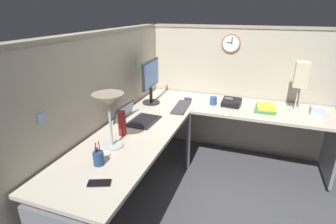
{
  "coord_description": "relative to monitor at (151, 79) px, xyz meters",
  "views": [
    {
      "loc": [
        -2.42,
        -0.52,
        1.76
      ],
      "look_at": [
        -0.09,
        0.31,
        0.78
      ],
      "focal_mm": 27.94,
      "sensor_mm": 36.0,
      "label": 1
    }
  ],
  "objects": [
    {
      "name": "pen_cup",
      "position": [
        -1.32,
        -0.16,
        -0.24
      ],
      "size": [
        0.08,
        0.08,
        0.18
      ],
      "color": "navy",
      "rests_on": "desk"
    },
    {
      "name": "desk_lamp_paper",
      "position": [
        0.3,
        -1.56,
        0.09
      ],
      "size": [
        0.13,
        0.13,
        0.53
      ],
      "color": "#B7BABF",
      "rests_on": "desk"
    },
    {
      "name": "desk",
      "position": [
        -0.38,
        -0.69,
        -0.39
      ],
      "size": [
        2.35,
        2.15,
        0.73
      ],
      "color": "beige",
      "rests_on": "ground"
    },
    {
      "name": "laptop",
      "position": [
        -0.52,
        -0.05,
        -0.27
      ],
      "size": [
        0.36,
        0.4,
        0.22
      ],
      "color": "#232326",
      "rests_on": "desk"
    },
    {
      "name": "book_stack",
      "position": [
        0.22,
        -1.26,
        -0.27
      ],
      "size": [
        0.3,
        0.23,
        0.04
      ],
      "color": "#3F7F4C",
      "rests_on": "desk"
    },
    {
      "name": "office_phone",
      "position": [
        0.22,
        -0.9,
        -0.26
      ],
      "size": [
        0.21,
        0.22,
        0.11
      ],
      "color": "black",
      "rests_on": "desk"
    },
    {
      "name": "pinned_note_middle",
      "position": [
        -1.42,
        0.18,
        0.06
      ],
      "size": [
        0.07,
        0.0,
        0.07
      ],
      "primitive_type": "cube",
      "color": "#99B7E5"
    },
    {
      "name": "computer_mouse",
      "position": [
        0.25,
        -0.37,
        -0.28
      ],
      "size": [
        0.06,
        0.1,
        0.03
      ],
      "primitive_type": "ellipsoid",
      "color": "#38383D",
      "rests_on": "desk"
    },
    {
      "name": "cell_phone",
      "position": [
        -1.51,
        -0.28,
        -0.29
      ],
      "size": [
        0.12,
        0.16,
        0.01
      ],
      "primitive_type": "cube",
      "rotation": [
        0.0,
        0.0,
        0.39
      ],
      "color": "black",
      "rests_on": "desk"
    },
    {
      "name": "ground_plane",
      "position": [
        -0.24,
        -0.64,
        -1.02
      ],
      "size": [
        6.8,
        6.8,
        0.0
      ],
      "primitive_type": "plane",
      "color": "#47474C"
    },
    {
      "name": "coffee_mug",
      "position": [
        0.19,
        -0.69,
        -0.25
      ],
      "size": [
        0.08,
        0.08,
        0.1
      ],
      "primitive_type": "cylinder",
      "color": "#2D4C8C",
      "rests_on": "desk"
    },
    {
      "name": "desk_lamp_dome",
      "position": [
        -1.06,
        -0.11,
        0.07
      ],
      "size": [
        0.24,
        0.24,
        0.44
      ],
      "color": "#B7BABF",
      "rests_on": "desk"
    },
    {
      "name": "cubicle_wall_back",
      "position": [
        -0.6,
        0.23,
        -0.23
      ],
      "size": [
        2.57,
        0.12,
        1.58
      ],
      "color": "#B7AD99",
      "rests_on": "ground"
    },
    {
      "name": "cubicle_wall_right",
      "position": [
        0.63,
        -0.9,
        -0.23
      ],
      "size": [
        0.12,
        2.37,
        1.58
      ],
      "color": "#B7AD99",
      "rests_on": "ground"
    },
    {
      "name": "monitor",
      "position": [
        0.0,
        0.0,
        0.0
      ],
      "size": [
        0.46,
        0.2,
        0.5
      ],
      "color": "#232326",
      "rests_on": "desk"
    },
    {
      "name": "pinned_note_leftmost",
      "position": [
        0.04,
        0.18,
        0.16
      ],
      "size": [
        0.08,
        0.0,
        0.08
      ],
      "primitive_type": "cube",
      "color": "#8CCC99"
    },
    {
      "name": "wall_clock",
      "position": [
        0.58,
        -0.79,
        0.36
      ],
      "size": [
        0.04,
        0.22,
        0.22
      ],
      "color": "olive"
    },
    {
      "name": "tissue_box",
      "position": [
        0.24,
        -1.76,
        -0.25
      ],
      "size": [
        0.12,
        0.12,
        0.09
      ],
      "primitive_type": "cube",
      "color": "silver",
      "rests_on": "desk"
    },
    {
      "name": "thermos_flask",
      "position": [
        -0.85,
        -0.09,
        -0.18
      ],
      "size": [
        0.07,
        0.07,
        0.22
      ],
      "primitive_type": "cylinder",
      "color": "maroon",
      "rests_on": "desk"
    },
    {
      "name": "keyboard",
      "position": [
        -0.04,
        -0.38,
        -0.28
      ],
      "size": [
        0.44,
        0.17,
        0.02
      ],
      "primitive_type": "cube",
      "rotation": [
        0.0,
        0.0,
        0.06
      ],
      "color": "#38383D",
      "rests_on": "desk"
    }
  ]
}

